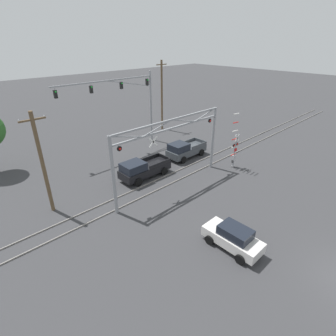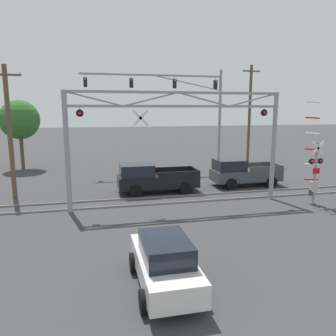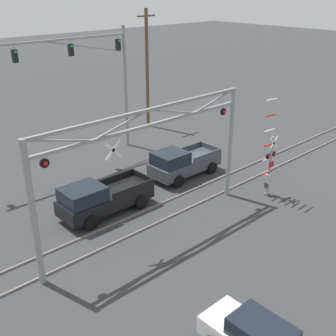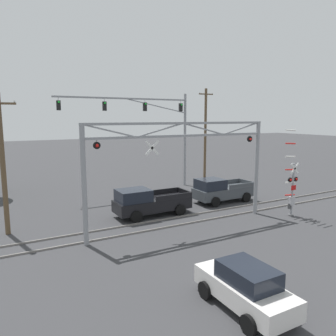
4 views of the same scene
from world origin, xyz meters
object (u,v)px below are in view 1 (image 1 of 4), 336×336
(crossing_gantry, at_px, (171,143))
(pickup_truck_following, at_px, (185,150))
(traffic_signal_span, at_px, (131,96))
(utility_pole_left, at_px, (42,163))
(utility_pole_right, at_px, (162,95))
(crossing_signal_mast, at_px, (234,150))
(pickup_truck_lead, at_px, (143,169))
(sedan_waiting, at_px, (233,237))

(crossing_gantry, xyz_separation_m, pickup_truck_following, (5.75, 3.63, -3.30))
(crossing_gantry, relative_size, traffic_signal_span, 0.98)
(traffic_signal_span, relative_size, pickup_truck_following, 2.53)
(utility_pole_left, xyz_separation_m, utility_pole_right, (20.44, 9.45, 0.87))
(crossing_signal_mast, bearing_deg, pickup_truck_following, 109.76)
(crossing_signal_mast, distance_m, utility_pole_right, 15.56)
(traffic_signal_span, xyz_separation_m, utility_pole_left, (-13.16, -6.87, -2.08))
(crossing_gantry, distance_m, traffic_signal_span, 11.47)
(pickup_truck_lead, bearing_deg, traffic_signal_span, 59.10)
(utility_pole_right, bearing_deg, pickup_truck_following, -118.56)
(pickup_truck_lead, bearing_deg, sedan_waiting, -98.69)
(crossing_gantry, distance_m, crossing_signal_mast, 8.14)
(crossing_signal_mast, relative_size, utility_pole_right, 0.61)
(crossing_gantry, bearing_deg, utility_pole_left, 158.09)
(crossing_gantry, xyz_separation_m, crossing_signal_mast, (7.63, -1.63, -2.31))
(crossing_signal_mast, relative_size, pickup_truck_following, 1.21)
(crossing_gantry, height_order, sedan_waiting, crossing_gantry)
(pickup_truck_following, relative_size, utility_pole_right, 0.50)
(pickup_truck_following, relative_size, utility_pole_left, 0.61)
(crossing_signal_mast, relative_size, traffic_signal_span, 0.48)
(utility_pole_left, bearing_deg, pickup_truck_lead, -4.68)
(sedan_waiting, bearing_deg, pickup_truck_following, 55.47)
(traffic_signal_span, bearing_deg, sedan_waiting, -108.21)
(sedan_waiting, height_order, utility_pole_left, utility_pole_left)
(traffic_signal_span, bearing_deg, crossing_gantry, -109.15)
(crossing_signal_mast, distance_m, utility_pole_left, 18.07)
(pickup_truck_lead, height_order, pickup_truck_following, same)
(traffic_signal_span, height_order, sedan_waiting, traffic_signal_span)
(crossing_signal_mast, bearing_deg, traffic_signal_span, 107.71)
(crossing_gantry, height_order, traffic_signal_span, traffic_signal_span)
(traffic_signal_span, distance_m, utility_pole_left, 14.99)
(crossing_signal_mast, xyz_separation_m, pickup_truck_following, (-1.89, 5.26, -0.99))
(crossing_signal_mast, relative_size, pickup_truck_lead, 1.13)
(crossing_signal_mast, bearing_deg, pickup_truck_lead, 150.83)
(sedan_waiting, xyz_separation_m, utility_pole_left, (-6.86, 12.30, 3.32))
(crossing_signal_mast, xyz_separation_m, sedan_waiting, (-10.23, -6.87, -1.12))
(pickup_truck_following, height_order, utility_pole_left, utility_pole_left)
(pickup_truck_lead, relative_size, utility_pole_left, 0.65)
(sedan_waiting, bearing_deg, utility_pole_right, 58.02)
(crossing_gantry, relative_size, pickup_truck_following, 2.48)
(crossing_gantry, distance_m, pickup_truck_lead, 4.60)
(crossing_gantry, relative_size, sedan_waiting, 3.11)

